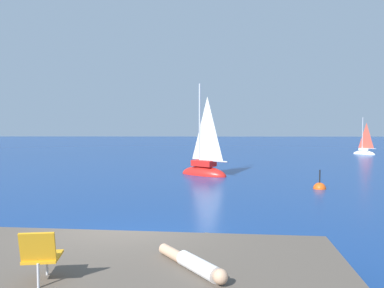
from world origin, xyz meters
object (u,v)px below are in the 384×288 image
Objects in this scene: marker_buoy at (320,189)px; person_sunbather at (194,264)px; sailboat_far at (364,152)px; sailboat_near at (204,170)px; beach_chair at (41,253)px.

person_sunbather is at bearing -116.03° from marker_buoy.
sailboat_far is at bearing -61.53° from person_sunbather.
sailboat_near reaches higher than sailboat_far.
beach_chair is (-2.18, -0.52, 0.33)m from person_sunbather.
sailboat_near reaches higher than beach_chair.
sailboat_near is 1.46× the size of sailboat_far.
person_sunbather is at bearing -84.16° from beach_chair.
marker_buoy is at bearing 106.10° from sailboat_far.
beach_chair reaches higher than marker_buoy.
marker_buoy is (5.08, -4.50, -0.30)m from sailboat_near.
beach_chair is (-2.55, -16.17, 0.72)m from sailboat_near.
sailboat_far reaches higher than marker_buoy.
sailboat_far is 22.28m from marker_buoy.
sailboat_near reaches higher than person_sunbather.
marker_buoy is at bearing -40.66° from beach_chair.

